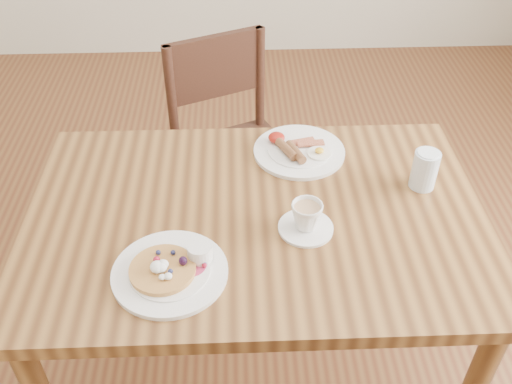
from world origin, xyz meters
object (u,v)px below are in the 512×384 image
Objects in this scene: chair_far at (232,146)px; pancake_plate at (172,269)px; water_glass at (425,170)px; teacup_saucer at (306,219)px; breakfast_plate at (298,150)px; dining_table at (256,240)px.

pancake_plate is at bearing 57.34° from chair_far.
pancake_plate is 2.46× the size of water_glass.
pancake_plate is 0.35m from teacup_saucer.
chair_far is 6.29× the size of teacup_saucer.
pancake_plate is 0.73m from water_glass.
chair_far is 3.26× the size of pancake_plate.
pancake_plate is 1.00× the size of breakfast_plate.
chair_far is 0.82m from teacup_saucer.
water_glass is at bearing 11.51° from dining_table.
water_glass is (0.33, -0.17, 0.04)m from breakfast_plate.
breakfast_plate is at bearing 153.08° from water_glass.
dining_table is 10.95× the size of water_glass.
water_glass is (0.34, 0.16, 0.02)m from teacup_saucer.
chair_far is 0.53m from breakfast_plate.
teacup_saucer reaches higher than dining_table.
dining_table is 4.44× the size of pancake_plate.
breakfast_plate is (0.20, -0.41, 0.27)m from chair_far.
chair_far is 0.93m from pancake_plate.
pancake_plate is (-0.14, -0.88, 0.27)m from chair_far.
dining_table is at bearing -117.37° from breakfast_plate.
breakfast_plate is (0.13, 0.26, 0.11)m from dining_table.
chair_far is 0.84m from water_glass.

